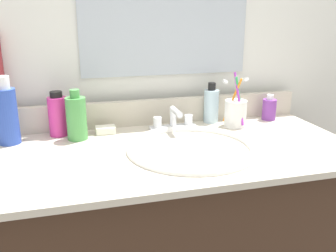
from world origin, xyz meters
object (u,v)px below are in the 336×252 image
Objects in this scene: bottle_gel_clear at (211,105)px; cup_white_ceramic at (236,112)px; bottle_soap_pink at (58,115)px; bottle_toner_green at (76,118)px; faucet at (174,122)px; bottle_cream_purple at (269,109)px; bottle_shampoo_blue at (7,114)px; soap_bar at (106,130)px.

bottle_gel_clear is 0.76× the size of cup_white_ceramic.
bottle_gel_clear is at bearing 1.32° from bottle_soap_pink.
bottle_toner_green is at bearing -171.83° from bottle_gel_clear.
bottle_cream_purple is at bearing 4.63° from faucet.
bottle_cream_purple is 0.17m from cup_white_ceramic.
bottle_soap_pink is at bearing 16.51° from bottle_shampoo_blue.
cup_white_ceramic reaches higher than faucet.
soap_bar is (0.29, 0.02, -0.08)m from bottle_shampoo_blue.
bottle_soap_pink reaches higher than soap_bar.
faucet is at bearing 176.07° from cup_white_ceramic.
cup_white_ceramic is (0.06, -0.07, -0.01)m from bottle_gel_clear.
faucet reaches higher than soap_bar.
faucet is 0.53m from bottle_shampoo_blue.
bottle_shampoo_blue is 1.43× the size of bottle_soap_pink.
bottle_shampoo_blue reaches higher than soap_bar.
bottle_toner_green is at bearing -3.74° from bottle_shampoo_blue.
bottle_toner_green is at bearing -44.66° from bottle_soap_pink.
bottle_soap_pink is 2.28× the size of soap_bar.
bottle_soap_pink is 0.16m from soap_bar.
bottle_gel_clear is at bearing 130.41° from cup_white_ceramic.
bottle_toner_green reaches higher than bottle_gel_clear.
bottle_gel_clear is 2.27× the size of soap_bar.
bottle_soap_pink is at bearing -178.68° from bottle_gel_clear.
bottle_cream_purple is at bearing -7.16° from bottle_gel_clear.
bottle_soap_pink is 0.91× the size of bottle_toner_green.
cup_white_ceramic reaches higher than bottle_gel_clear.
faucet is 0.23m from soap_bar.
bottle_soap_pink is 0.54m from bottle_gel_clear.
cup_white_ceramic reaches higher than soap_bar.
faucet is 1.10× the size of bottle_gel_clear.
faucet is 0.38m from bottle_soap_pink.
bottle_shampoo_blue is at bearing 178.60° from cup_white_ceramic.
faucet is 0.22m from cup_white_ceramic.
bottle_cream_purple is at bearing 0.63° from soap_bar.
cup_white_ceramic reaches higher than bottle_soap_pink.
bottle_gel_clear is at bearing 20.26° from faucet.
bottle_shampoo_blue is 1.43× the size of bottle_gel_clear.
cup_white_ceramic is at bearing -163.81° from bottle_cream_purple.
faucet is 1.68× the size of bottle_cream_purple.
bottle_toner_green is at bearing -159.36° from soap_bar.
soap_bar is at bearing -8.46° from bottle_soap_pink.
bottle_shampoo_blue reaches higher than bottle_soap_pink.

